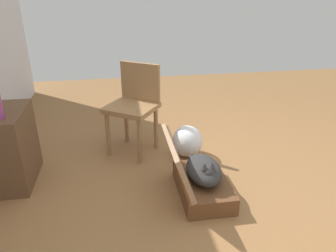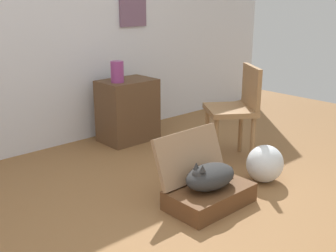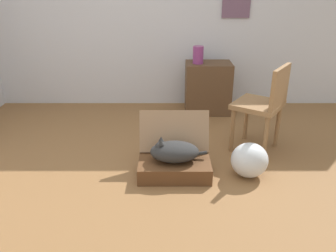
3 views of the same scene
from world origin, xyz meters
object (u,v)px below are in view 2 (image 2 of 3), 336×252
Objects in this scene: suitcase_base at (210,196)px; vase_tall at (117,72)px; plastic_bag_white at (265,164)px; chair at (237,107)px; cat at (210,176)px; side_table at (128,110)px.

vase_tall reaches higher than suitcase_base.
plastic_bag_white is 0.37× the size of chair.
chair is at bearing -62.61° from vase_tall.
chair is (0.91, 0.49, 0.28)m from cat.
side_table is 1.25m from chair.
plastic_bag_white is at bearing -1.40° from suitcase_base.
cat is at bearing 177.11° from suitcase_base.
cat is 0.57× the size of chair.
plastic_bag_white is 1.69m from side_table.
plastic_bag_white is at bearing -1.42° from cat.
plastic_bag_white is (0.68, -0.02, 0.09)m from suitcase_base.
side_table is (0.48, 1.65, 0.10)m from cat.
plastic_bag_white is 1.52× the size of vase_tall.
cat is at bearing -27.12° from chair.
suitcase_base is at bearing -26.92° from chair.
suitcase_base is 1.74m from side_table.
suitcase_base is 0.72× the size of chair.
suitcase_base is 1.26× the size of cat.
side_table is at bearing 96.92° from plastic_bag_white.
plastic_bag_white is 1.78m from vase_tall.
cat reaches higher than plastic_bag_white.
cat is at bearing -101.66° from vase_tall.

